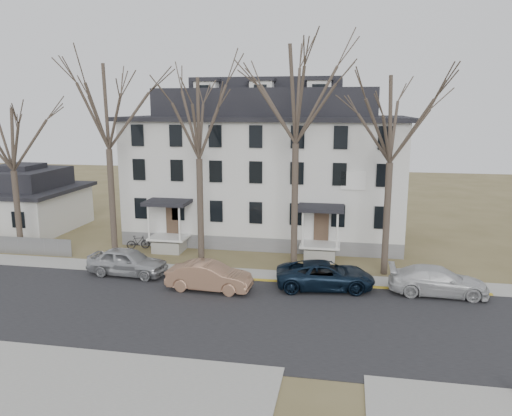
% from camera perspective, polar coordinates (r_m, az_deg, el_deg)
% --- Properties ---
extents(ground, '(120.00, 120.00, 0.00)m').
position_cam_1_polar(ground, '(22.73, -1.05, -14.46)').
color(ground, brown).
rests_on(ground, ground).
extents(main_road, '(120.00, 10.00, 0.04)m').
position_cam_1_polar(main_road, '(24.51, -0.10, -12.45)').
color(main_road, '#27272A').
rests_on(main_road, ground).
extents(far_sidewalk, '(120.00, 2.00, 0.08)m').
position_cam_1_polar(far_sidewalk, '(30.01, 2.03, -7.87)').
color(far_sidewalk, '#A09F97').
rests_on(far_sidewalk, ground).
extents(near_sidewalk_left, '(20.00, 5.00, 0.08)m').
position_cam_1_polar(near_sidewalk_left, '(21.71, -26.26, -17.05)').
color(near_sidewalk_left, '#A09F97').
rests_on(near_sidewalk_left, ground).
extents(yellow_curb, '(14.00, 0.25, 0.06)m').
position_cam_1_polar(yellow_curb, '(28.90, 11.73, -8.89)').
color(yellow_curb, gold).
rests_on(yellow_curb, ground).
extents(boarding_house, '(20.80, 12.36, 12.05)m').
position_cam_1_polar(boarding_house, '(38.73, 1.33, 4.72)').
color(boarding_house, slate).
rests_on(boarding_house, ground).
extents(small_house, '(8.70, 8.70, 5.00)m').
position_cam_1_polar(small_house, '(45.15, -25.06, 0.58)').
color(small_house, silver).
rests_on(small_house, ground).
extents(tree_far_left, '(8.40, 8.40, 13.72)m').
position_cam_1_polar(tree_far_left, '(33.43, -16.75, 11.70)').
color(tree_far_left, '#473B31').
rests_on(tree_far_left, ground).
extents(tree_mid_left, '(7.80, 7.80, 12.74)m').
position_cam_1_polar(tree_mid_left, '(31.18, -6.63, 10.78)').
color(tree_mid_left, '#473B31').
rests_on(tree_mid_left, ground).
extents(tree_center, '(9.00, 9.00, 14.70)m').
position_cam_1_polar(tree_center, '(30.00, 4.65, 13.63)').
color(tree_center, '#473B31').
rests_on(tree_center, ground).
extents(tree_mid_right, '(7.80, 7.80, 12.74)m').
position_cam_1_polar(tree_mid_right, '(29.91, 15.32, 10.43)').
color(tree_mid_right, '#473B31').
rests_on(tree_mid_right, ground).
extents(tree_bungalow, '(6.60, 6.60, 10.78)m').
position_cam_1_polar(tree_bungalow, '(37.17, -26.28, 7.50)').
color(tree_bungalow, '#473B31').
rests_on(tree_bungalow, ground).
extents(car_silver, '(4.93, 2.28, 1.64)m').
position_cam_1_polar(car_silver, '(30.99, -14.47, -6.02)').
color(car_silver, '#ACADAF').
rests_on(car_silver, ground).
extents(car_tan, '(4.74, 1.86, 1.54)m').
position_cam_1_polar(car_tan, '(27.77, -5.36, -7.85)').
color(car_tan, '#966B51').
rests_on(car_tan, ground).
extents(car_navy, '(5.71, 3.22, 1.51)m').
position_cam_1_polar(car_navy, '(28.15, 7.91, -7.69)').
color(car_navy, black).
rests_on(car_navy, ground).
extents(car_white, '(5.18, 2.16, 1.50)m').
position_cam_1_polar(car_white, '(28.74, 20.08, -7.90)').
color(car_white, silver).
rests_on(car_white, ground).
extents(bicycle_left, '(1.94, 0.92, 0.98)m').
position_cam_1_polar(bicycle_left, '(36.30, -11.60, -3.85)').
color(bicycle_left, black).
rests_on(bicycle_left, ground).
extents(bicycle_right, '(1.66, 1.02, 0.97)m').
position_cam_1_polar(bicycle_right, '(36.42, -13.31, -3.88)').
color(bicycle_right, black).
rests_on(bicycle_right, ground).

